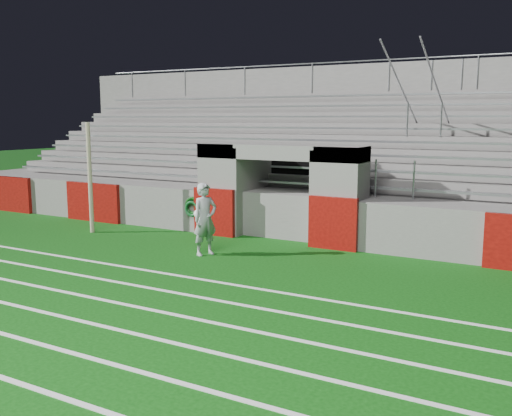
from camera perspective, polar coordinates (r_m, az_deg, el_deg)
The scene contains 6 objects.
ground at distance 13.01m, azimuth -4.67°, elevation -5.81°, with size 90.00×90.00×0.00m, color #0B440C.
field_post at distance 17.20m, azimuth -16.27°, elevation 2.89°, with size 0.12×0.12×3.20m, color tan.
field_markings at distance 9.48m, azimuth -22.14°, elevation -12.11°, with size 28.00×8.09×0.01m.
stadium_structure at distance 19.78m, azimuth 8.26°, elevation 3.59°, with size 26.00×8.48×5.42m.
goalkeeper_with_ball at distance 13.90m, azimuth -5.12°, elevation -1.11°, with size 0.65×0.76×1.77m.
hose_coil at distance 16.64m, azimuth -6.39°, elevation 0.09°, with size 0.54×0.15×0.59m.
Camera 1 is at (7.03, -10.43, 3.30)m, focal length 40.00 mm.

